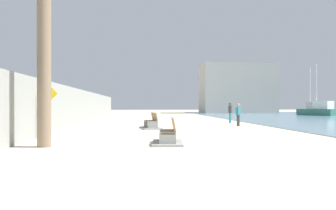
# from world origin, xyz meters

# --- Properties ---
(ground_plane) EXTENTS (120.00, 120.00, 0.00)m
(ground_plane) POSITION_xyz_m (0.00, 18.00, 0.00)
(ground_plane) COLOR beige
(seawall) EXTENTS (0.80, 64.00, 2.64)m
(seawall) POSITION_xyz_m (-7.50, 18.00, 1.32)
(seawall) COLOR gray
(seawall) RESTS_ON ground
(bench_near) EXTENTS (1.27, 2.18, 0.98)m
(bench_near) POSITION_xyz_m (-1.58, 3.07, 0.23)
(bench_near) COLOR gray
(bench_near) RESTS_ON ground
(bench_far) EXTENTS (1.35, 2.22, 0.98)m
(bench_far) POSITION_xyz_m (-1.87, 11.07, 0.23)
(bench_far) COLOR gray
(bench_far) RESTS_ON ground
(person_walking) EXTENTS (0.35, 0.44, 1.63)m
(person_walking) POSITION_xyz_m (4.52, 16.29, 0.94)
(person_walking) COLOR teal
(person_walking) RESTS_ON ground
(person_standing) EXTENTS (0.44, 0.36, 1.54)m
(person_standing) POSITION_xyz_m (4.08, 12.78, 0.88)
(person_standing) COLOR #333338
(person_standing) RESTS_ON ground
(boat_outer) EXTENTS (4.21, 5.15, 6.65)m
(boat_outer) POSITION_xyz_m (20.73, 32.14, 0.73)
(boat_outer) COLOR #337060
(boat_outer) RESTS_ON water_bay
(boat_far_left) EXTENTS (2.57, 4.88, 6.95)m
(boat_far_left) POSITION_xyz_m (23.31, 38.77, 0.69)
(boat_far_left) COLOR #337060
(boat_far_left) RESTS_ON water_bay
(pedestrian_sign) EXTENTS (0.85, 0.08, 2.37)m
(pedestrian_sign) POSITION_xyz_m (-6.58, 5.49, 1.48)
(pedestrian_sign) COLOR slate
(pedestrian_sign) RESTS_ON ground
(harbor_building) EXTENTS (12.00, 6.00, 8.16)m
(harbor_building) POSITION_xyz_m (14.10, 46.00, 4.08)
(harbor_building) COLOR #ADAAA3
(harbor_building) RESTS_ON ground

